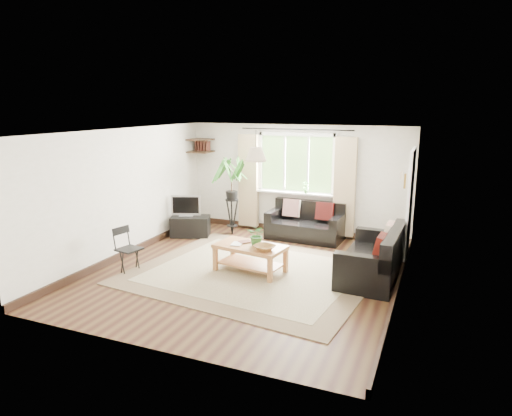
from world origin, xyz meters
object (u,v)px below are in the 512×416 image
at_px(sofa_right, 372,255).
at_px(coffee_table, 250,259).
at_px(palm_stand, 232,196).
at_px(folding_chair, 129,250).
at_px(sofa_back, 305,222).
at_px(tv_stand, 190,226).

relative_size(sofa_right, coffee_table, 1.46).
distance_m(sofa_right, coffee_table, 2.04).
height_order(palm_stand, folding_chair, palm_stand).
bearing_deg(palm_stand, coffee_table, -57.36).
height_order(sofa_right, palm_stand, palm_stand).
bearing_deg(sofa_right, palm_stand, -112.65).
distance_m(sofa_right, palm_stand, 3.63).
distance_m(sofa_back, coffee_table, 2.29).
relative_size(sofa_back, tv_stand, 1.93).
height_order(coffee_table, folding_chair, folding_chair).
height_order(sofa_back, sofa_right, sofa_right).
distance_m(sofa_right, tv_stand, 4.17).
bearing_deg(folding_chair, sofa_right, -60.57).
distance_m(tv_stand, palm_stand, 1.12).
xyz_separation_m(coffee_table, folding_chair, (-1.94, -0.76, 0.14)).
xyz_separation_m(sofa_back, coffee_table, (-0.31, -2.26, -0.13)).
bearing_deg(sofa_right, coffee_table, -73.03).
relative_size(sofa_right, folding_chair, 2.25).
relative_size(sofa_back, palm_stand, 0.93).
bearing_deg(folding_chair, palm_stand, -1.41).
bearing_deg(tv_stand, coffee_table, -56.35).
xyz_separation_m(sofa_back, tv_stand, (-2.38, -0.73, -0.15)).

